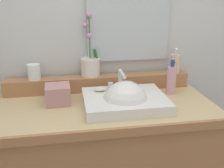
{
  "coord_description": "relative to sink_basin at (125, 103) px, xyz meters",
  "views": [
    {
      "loc": [
        -0.18,
        -1.32,
        1.43
      ],
      "look_at": [
        0.04,
        -0.01,
        0.97
      ],
      "focal_mm": 43.03,
      "sensor_mm": 36.0,
      "label": 1
    }
  ],
  "objects": [
    {
      "name": "back_ledge",
      "position": [
        -0.11,
        0.28,
        0.02
      ],
      "size": [
        1.12,
        0.09,
        0.09
      ],
      "primitive_type": "cube",
      "color": "#A77046",
      "rests_on": "vanity_cabinet"
    },
    {
      "name": "tumbler_cup",
      "position": [
        -0.48,
        0.28,
        0.11
      ],
      "size": [
        0.07,
        0.07,
        0.09
      ],
      "primitive_type": "cylinder",
      "color": "white",
      "rests_on": "back_ledge"
    },
    {
      "name": "tissue_box",
      "position": [
        -0.35,
        0.11,
        0.03
      ],
      "size": [
        0.13,
        0.13,
        0.1
      ],
      "primitive_type": "cube",
      "rotation": [
        0.0,
        0.0,
        0.03
      ],
      "color": "tan",
      "rests_on": "vanity_cabinet"
    },
    {
      "name": "soap_dispenser",
      "position": [
        0.38,
        0.26,
        0.13
      ],
      "size": [
        0.06,
        0.06,
        0.16
      ],
      "color": "beige",
      "rests_on": "back_ledge"
    },
    {
      "name": "mirror",
      "position": [
        0.09,
        0.33,
        0.45
      ],
      "size": [
        0.51,
        0.02,
        0.61
      ],
      "primitive_type": "cube",
      "color": "silver"
    },
    {
      "name": "sink_basin",
      "position": [
        0.0,
        0.0,
        0.0
      ],
      "size": [
        0.43,
        0.35,
        0.27
      ],
      "color": "white",
      "rests_on": "vanity_cabinet"
    },
    {
      "name": "potted_plant",
      "position": [
        -0.15,
        0.3,
        0.14
      ],
      "size": [
        0.11,
        0.11,
        0.37
      ],
      "color": "silver",
      "rests_on": "back_ledge"
    },
    {
      "name": "lotion_bottle",
      "position": [
        0.31,
        0.14,
        0.06
      ],
      "size": [
        0.05,
        0.06,
        0.2
      ],
      "color": "#D097A6",
      "rests_on": "vanity_cabinet"
    },
    {
      "name": "soap_bar",
      "position": [
        -0.12,
        0.11,
        0.04
      ],
      "size": [
        0.07,
        0.04,
        0.02
      ],
      "primitive_type": "ellipsoid",
      "color": "silver",
      "rests_on": "sink_basin"
    },
    {
      "name": "wall_back",
      "position": [
        -0.11,
        0.45,
        0.44
      ],
      "size": [
        2.94,
        0.2,
        2.62
      ],
      "primitive_type": "cube",
      "color": "silver",
      "rests_on": "ground"
    }
  ]
}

